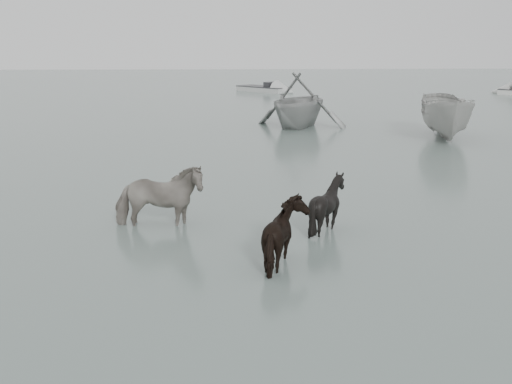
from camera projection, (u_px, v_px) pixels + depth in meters
ground at (307, 253)px, 12.41m from camera, size 140.00×140.00×0.00m
pony_pinto at (158, 190)px, 13.93m from camera, size 1.99×0.91×1.68m
pony_dark at (288, 228)px, 11.65m from camera, size 1.41×1.57×1.40m
pony_black at (328, 199)px, 13.75m from camera, size 1.50×1.40×1.38m
rowboat_trail at (299, 98)px, 29.32m from camera, size 5.96×6.30×2.62m
boat_small at (447, 114)px, 26.08m from camera, size 2.81×5.35×1.96m
skiff_mid at (264, 86)px, 48.21m from camera, size 5.27×5.30×0.75m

